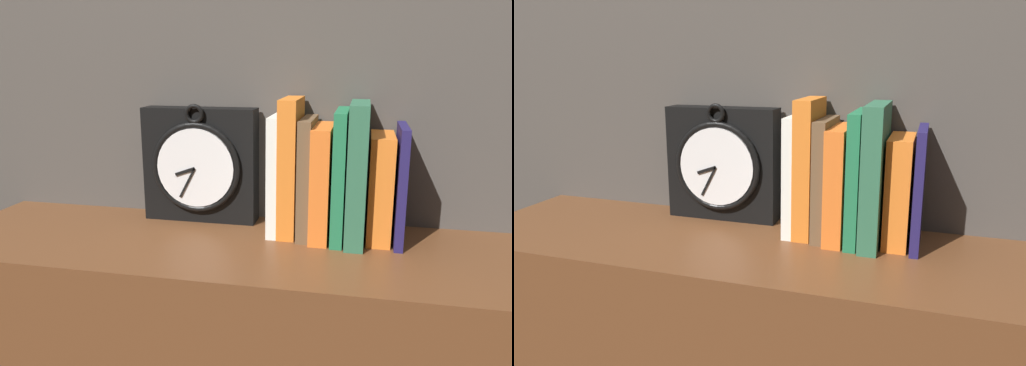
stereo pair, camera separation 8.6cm
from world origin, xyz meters
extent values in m
cube|color=#47423D|center=(0.00, 0.19, 1.30)|extent=(6.00, 0.05, 2.60)
cube|color=black|center=(-0.14, 0.13, 1.03)|extent=(0.23, 0.05, 0.23)
torus|color=black|center=(-0.14, 0.10, 1.03)|extent=(0.18, 0.01, 0.18)
cylinder|color=silver|center=(-0.14, 0.09, 1.03)|extent=(0.16, 0.01, 0.16)
cube|color=black|center=(-0.16, 0.09, 1.02)|extent=(0.04, 0.00, 0.02)
cube|color=black|center=(-0.16, 0.09, 1.00)|extent=(0.04, 0.00, 0.06)
torus|color=black|center=(-0.14, 0.10, 1.13)|extent=(0.04, 0.01, 0.04)
cube|color=white|center=(0.02, 0.09, 1.03)|extent=(0.02, 0.13, 0.22)
cube|color=orange|center=(0.05, 0.09, 1.04)|extent=(0.03, 0.13, 0.25)
cube|color=brown|center=(0.08, 0.09, 1.02)|extent=(0.02, 0.14, 0.22)
cube|color=orange|center=(0.11, 0.08, 1.02)|extent=(0.03, 0.15, 0.21)
cube|color=#1F6D44|center=(0.14, 0.08, 1.03)|extent=(0.02, 0.15, 0.24)
cube|color=#2C6446|center=(0.17, 0.08, 1.04)|extent=(0.03, 0.16, 0.25)
cube|color=orange|center=(0.21, 0.09, 1.01)|extent=(0.04, 0.13, 0.19)
cube|color=#20194E|center=(0.25, 0.08, 1.02)|extent=(0.02, 0.14, 0.21)
camera|label=1|loc=(0.18, -0.82, 1.23)|focal=35.00mm
camera|label=2|loc=(0.26, -0.79, 1.23)|focal=35.00mm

